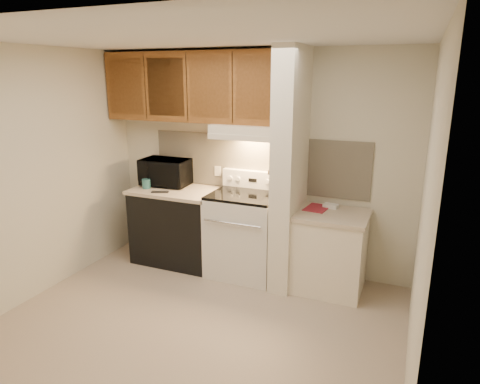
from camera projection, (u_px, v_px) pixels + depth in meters
The scene contains 50 objects.
floor at pixel (197, 324), 3.94m from camera, with size 3.60×3.60×0.00m, color tan.
ceiling at pixel (188, 37), 3.28m from camera, with size 3.60×3.60×0.00m, color white.
wall_back at pixel (256, 161), 4.94m from camera, with size 3.60×0.02×2.50m, color beige.
wall_left at pixel (35, 175), 4.28m from camera, with size 0.02×3.00×2.50m, color beige.
wall_right at pixel (424, 221), 2.94m from camera, with size 0.02×3.00×2.50m, color beige.
backsplash at pixel (256, 163), 4.93m from camera, with size 2.60×0.02×0.63m, color beige.
range_body at pixel (244, 235), 4.84m from camera, with size 0.76×0.65×0.92m, color silver.
oven_window at pixel (233, 242), 4.55m from camera, with size 0.50×0.01×0.30m, color black.
oven_handle at pixel (232, 223), 4.46m from camera, with size 0.02×0.02×0.65m, color silver.
cooktop at pixel (245, 195), 4.72m from camera, with size 0.74×0.64×0.03m, color black.
range_backguard at pixel (254, 179), 4.94m from camera, with size 0.76×0.08×0.20m, color silver.
range_display at pixel (253, 180), 4.90m from camera, with size 0.10×0.01×0.04m, color black.
range_knob_left_outer at pixel (230, 178), 5.01m from camera, with size 0.05×0.05×0.02m, color silver.
range_knob_left_inner at pixel (238, 179), 4.97m from camera, with size 0.05×0.05×0.02m, color silver.
range_knob_right_inner at pixel (267, 182), 4.83m from camera, with size 0.05×0.05×0.02m, color silver.
range_knob_right_outer at pixel (276, 183), 4.80m from camera, with size 0.05×0.05×0.02m, color silver.
dishwasher_front at pixel (178, 227), 5.19m from camera, with size 1.00×0.63×0.87m, color black.
left_countertop at pixel (176, 191), 5.07m from camera, with size 1.04×0.67×0.04m, color beige.
spoon_rest at pixel (160, 192), 4.92m from camera, with size 0.20×0.06×0.01m, color black.
teal_jar at pixel (146, 184), 5.09m from camera, with size 0.10×0.10×0.11m, color #2F6C6C.
outlet at pixel (218, 171), 5.14m from camera, with size 0.08×0.01×0.12m, color #F2E6CC.
microwave at pixel (166, 172), 5.22m from camera, with size 0.58×0.39×0.32m, color black.
partition_pillar at pixel (290, 171), 4.44m from camera, with size 0.22×0.70×2.50m, color #EFE5CE.
pillar_trim at pixel (279, 166), 4.47m from camera, with size 0.01×0.70×0.04m, color brown.
knife_strip at pixel (277, 165), 4.42m from camera, with size 0.02×0.42×0.04m, color black.
knife_blade_a at pixel (272, 177), 4.32m from camera, with size 0.01×0.04×0.16m, color silver.
knife_handle_a at pixel (272, 163), 4.28m from camera, with size 0.02×0.02×0.10m, color black.
knife_blade_b at pixel (273, 177), 4.38m from camera, with size 0.01×0.04×0.18m, color silver.
knife_handle_b at pixel (274, 161), 4.35m from camera, with size 0.02×0.02×0.10m, color black.
knife_blade_c at pixel (276, 176), 4.46m from camera, with size 0.01×0.04×0.20m, color silver.
knife_handle_c at pixel (276, 160), 4.42m from camera, with size 0.02×0.02×0.10m, color black.
knife_blade_d at pixel (278, 173), 4.51m from camera, with size 0.01×0.04×0.16m, color silver.
knife_handle_d at pixel (279, 158), 4.49m from camera, with size 0.02×0.02×0.10m, color black.
knife_blade_e at pixel (281, 172), 4.61m from camera, with size 0.01×0.04×0.18m, color silver.
knife_handle_e at pixel (281, 157), 4.55m from camera, with size 0.02×0.02×0.10m, color black.
oven_mitt at pixel (282, 176), 4.67m from camera, with size 0.03×0.10×0.23m, color slate.
right_cab_base at pixel (330, 253), 4.49m from camera, with size 0.70×0.60×0.81m, color #F2E6CC.
right_countertop at pixel (332, 215), 4.38m from camera, with size 0.74×0.64×0.04m, color beige.
red_folder at pixel (317, 208), 4.53m from camera, with size 0.22×0.30×0.01m, color maroon.
white_box at pixel (331, 206), 4.55m from camera, with size 0.15×0.10×0.04m, color white.
range_hood at pixel (249, 131), 4.65m from camera, with size 0.78×0.44×0.15m, color #F2E6CC.
hood_lip at pixel (242, 138), 4.47m from camera, with size 0.78×0.04×0.06m, color #F2E6CC.
upper_cabinets at pixel (194, 87), 4.82m from camera, with size 2.18×0.33×0.77m, color brown.
cab_door_a at pixel (126, 87), 4.98m from camera, with size 0.46×0.01×0.63m, color brown.
cab_gap_a at pixel (145, 87), 4.88m from camera, with size 0.01×0.01×0.73m, color black.
cab_door_b at pixel (166, 87), 4.78m from camera, with size 0.46×0.01×0.63m, color brown.
cab_gap_b at pixel (187, 87), 4.68m from camera, with size 0.01×0.01×0.73m, color black.
cab_door_c at pixel (209, 88), 4.58m from camera, with size 0.46×0.01×0.63m, color brown.
cab_gap_c at pixel (232, 88), 4.47m from camera, with size 0.01×0.01×0.73m, color black.
cab_door_d at pixel (257, 88), 4.37m from camera, with size 0.46×0.01×0.63m, color brown.
Camera 1 is at (1.71, -3.05, 2.22)m, focal length 32.00 mm.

